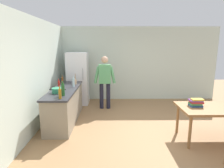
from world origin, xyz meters
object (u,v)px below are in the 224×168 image
refrigerator (78,78)px  person (105,79)px  bottle_sauce_red (59,84)px  bottle_water_clear (73,82)px  utensil_jar (75,82)px  bottle_wine_green (63,90)px  dining_table (212,111)px  bottle_beer_brown (62,80)px  bottle_oil_amber (60,94)px  book_stack (196,103)px  cooking_pot (58,90)px

refrigerator → person: size_ratio=1.06×
bottle_sauce_red → bottle_water_clear: bearing=12.4°
utensil_jar → bottle_wine_green: bearing=-91.7°
refrigerator → bottle_water_clear: refrigerator is taller
dining_table → bottle_beer_brown: (-3.60, 1.76, 0.33)m
utensil_jar → bottle_oil_amber: (-0.04, -1.55, 0.04)m
person → utensil_jar: bearing=-153.2°
bottle_wine_green → book_stack: bearing=-6.9°
bottle_beer_brown → person: bearing=17.1°
person → bottle_oil_amber: (-0.92, -1.99, 0.04)m
cooking_pot → utensil_jar: utensil_jar is taller
person → utensil_jar: size_ratio=5.31×
refrigerator → book_stack: refrigerator is taller
bottle_water_clear → bottle_beer_brown: size_ratio=1.15×
person → book_stack: bearing=-45.9°
person → bottle_beer_brown: (-1.25, -0.39, 0.03)m
bottle_oil_amber → book_stack: bottle_oil_amber is taller
utensil_jar → dining_table: bearing=-27.8°
refrigerator → bottle_wine_green: (0.04, -2.28, 0.15)m
refrigerator → cooking_pot: size_ratio=4.50×
bottle_water_clear → bottle_wine_green: bottle_wine_green is taller
bottle_oil_amber → book_stack: size_ratio=1.01×
refrigerator → cooking_pot: refrigerator is taller
bottle_oil_amber → book_stack: bearing=-1.7°
bottle_beer_brown → bottle_sauce_red: bearing=-87.8°
bottle_beer_brown → bottle_oil_amber: 1.64m
person → dining_table: bearing=-42.4°
cooking_pot → bottle_wine_green: 0.35m
bottle_water_clear → bottle_wine_green: (-0.06, -0.95, 0.02)m
bottle_sauce_red → refrigerator: bearing=78.6°
bottle_oil_amber → bottle_wine_green: (0.00, 0.26, 0.03)m
dining_table → cooking_pot: bearing=168.6°
dining_table → book_stack: (-0.34, 0.07, 0.16)m
refrigerator → utensil_jar: 1.00m
bottle_sauce_red → book_stack: size_ratio=0.87×
refrigerator → dining_table: bearing=-39.3°
refrigerator → bottle_beer_brown: size_ratio=6.92×
refrigerator → bottle_beer_brown: 0.99m
cooking_pot → bottle_water_clear: bearing=68.7°
bottle_sauce_red → bottle_wine_green: bottle_wine_green is taller
person → utensil_jar: person is taller
utensil_jar → bottle_beer_brown: utensil_jar is taller
utensil_jar → bottle_beer_brown: size_ratio=1.23×
utensil_jar → bottle_beer_brown: bearing=171.6°
utensil_jar → book_stack: 3.32m
refrigerator → bottle_sauce_red: size_ratio=7.50×
cooking_pot → bottle_beer_brown: bearing=97.6°
refrigerator → bottle_wine_green: 2.28m
bottle_water_clear → book_stack: size_ratio=1.08×
refrigerator → utensil_jar: (0.07, -1.00, 0.08)m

